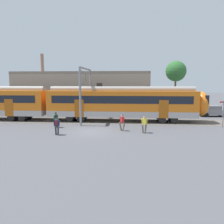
{
  "coord_description": "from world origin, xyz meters",
  "views": [
    {
      "loc": [
        3.76,
        -20.93,
        4.89
      ],
      "look_at": [
        1.91,
        2.66,
        1.6
      ],
      "focal_mm": 35.0,
      "sensor_mm": 36.0,
      "label": 1
    }
  ],
  "objects_px": {
    "commuter_train": "(54,103)",
    "pedestrian_green": "(56,118)",
    "pedestrian_yellow": "(144,123)",
    "parked_car_grey": "(213,111)",
    "pedestrian_red": "(122,121)",
    "pedestrian_navy": "(57,124)",
    "crossing_signal": "(224,109)"
  },
  "relations": [
    {
      "from": "pedestrian_green",
      "to": "pedestrian_navy",
      "type": "distance_m",
      "value": 3.49
    },
    {
      "from": "commuter_train",
      "to": "pedestrian_navy",
      "type": "bearing_deg",
      "value": -69.34
    },
    {
      "from": "commuter_train",
      "to": "pedestrian_navy",
      "type": "relative_size",
      "value": 22.83
    },
    {
      "from": "pedestrian_yellow",
      "to": "pedestrian_red",
      "type": "bearing_deg",
      "value": 160.88
    },
    {
      "from": "pedestrian_green",
      "to": "pedestrian_navy",
      "type": "bearing_deg",
      "value": -70.0
    },
    {
      "from": "pedestrian_red",
      "to": "crossing_signal",
      "type": "relative_size",
      "value": 0.56
    },
    {
      "from": "pedestrian_green",
      "to": "parked_car_grey",
      "type": "height_order",
      "value": "pedestrian_green"
    },
    {
      "from": "pedestrian_navy",
      "to": "parked_car_grey",
      "type": "bearing_deg",
      "value": 33.7
    },
    {
      "from": "pedestrian_green",
      "to": "commuter_train",
      "type": "bearing_deg",
      "value": 111.15
    },
    {
      "from": "pedestrian_green",
      "to": "crossing_signal",
      "type": "distance_m",
      "value": 18.01
    },
    {
      "from": "pedestrian_red",
      "to": "crossing_signal",
      "type": "height_order",
      "value": "crossing_signal"
    },
    {
      "from": "crossing_signal",
      "to": "parked_car_grey",
      "type": "bearing_deg",
      "value": 76.69
    },
    {
      "from": "pedestrian_green",
      "to": "pedestrian_yellow",
      "type": "relative_size",
      "value": 1.0
    },
    {
      "from": "pedestrian_green",
      "to": "parked_car_grey",
      "type": "distance_m",
      "value": 21.74
    },
    {
      "from": "pedestrian_red",
      "to": "pedestrian_yellow",
      "type": "distance_m",
      "value": 2.29
    },
    {
      "from": "pedestrian_yellow",
      "to": "pedestrian_green",
      "type": "bearing_deg",
      "value": 168.69
    },
    {
      "from": "parked_car_grey",
      "to": "crossing_signal",
      "type": "bearing_deg",
      "value": -103.31
    },
    {
      "from": "commuter_train",
      "to": "crossing_signal",
      "type": "distance_m",
      "value": 19.78
    },
    {
      "from": "pedestrian_green",
      "to": "pedestrian_yellow",
      "type": "xyz_separation_m",
      "value": [
        9.32,
        -1.86,
        0.0
      ]
    },
    {
      "from": "pedestrian_red",
      "to": "parked_car_grey",
      "type": "distance_m",
      "value": 16.2
    },
    {
      "from": "crossing_signal",
      "to": "pedestrian_green",
      "type": "bearing_deg",
      "value": -175.54
    },
    {
      "from": "parked_car_grey",
      "to": "pedestrian_yellow",
      "type": "bearing_deg",
      "value": -133.57
    },
    {
      "from": "commuter_train",
      "to": "pedestrian_green",
      "type": "xyz_separation_m",
      "value": [
        1.65,
        -4.26,
        -1.26
      ]
    },
    {
      "from": "pedestrian_navy",
      "to": "pedestrian_yellow",
      "type": "distance_m",
      "value": 8.25
    },
    {
      "from": "commuter_train",
      "to": "crossing_signal",
      "type": "relative_size",
      "value": 12.68
    },
    {
      "from": "commuter_train",
      "to": "pedestrian_red",
      "type": "relative_size",
      "value": 22.83
    },
    {
      "from": "crossing_signal",
      "to": "pedestrian_yellow",
      "type": "bearing_deg",
      "value": -159.22
    },
    {
      "from": "pedestrian_navy",
      "to": "pedestrian_green",
      "type": "bearing_deg",
      "value": 110.0
    },
    {
      "from": "pedestrian_red",
      "to": "parked_car_grey",
      "type": "height_order",
      "value": "pedestrian_red"
    },
    {
      "from": "commuter_train",
      "to": "crossing_signal",
      "type": "height_order",
      "value": "commuter_train"
    },
    {
      "from": "pedestrian_red",
      "to": "pedestrian_yellow",
      "type": "relative_size",
      "value": 1.0
    },
    {
      "from": "pedestrian_navy",
      "to": "pedestrian_yellow",
      "type": "xyz_separation_m",
      "value": [
        8.13,
        1.41,
        0.0
      ]
    }
  ]
}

